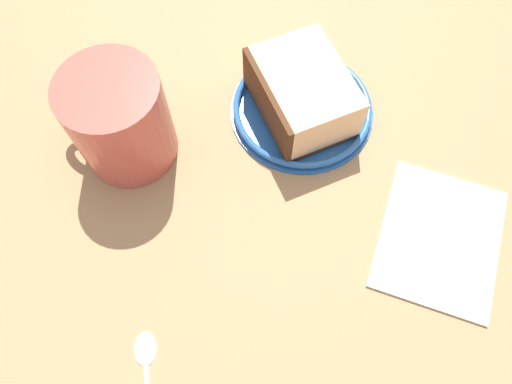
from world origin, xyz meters
TOP-DOWN VIEW (x-y plane):
  - ground_plane at (0.00, 0.00)cm, footprint 124.12×124.12cm
  - small_plate at (-8.41, 0.64)cm, footprint 15.63×15.63cm
  - cake_slice at (-8.17, 0.51)cm, footprint 12.84×13.91cm
  - tea_mug at (6.42, -10.84)cm, footprint 9.58×12.23cm
  - teaspoon at (21.54, 5.67)cm, footprint 8.60×8.92cm
  - folded_napkin at (-4.81, 19.82)cm, footprint 16.78×15.11cm

SIDE VIEW (x-z plane):
  - ground_plane at x=0.00cm, z-range -2.50..0.00cm
  - folded_napkin at x=-4.81cm, z-range 0.00..0.60cm
  - teaspoon at x=21.54cm, z-range -0.04..0.76cm
  - small_plate at x=-8.41cm, z-range -0.01..1.32cm
  - cake_slice at x=-8.17cm, z-range 0.64..6.39cm
  - tea_mug at x=6.42cm, z-range 0.11..10.72cm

